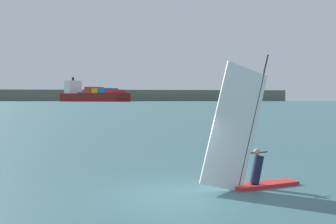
% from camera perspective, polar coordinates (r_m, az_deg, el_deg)
% --- Properties ---
extents(ground_plane, '(4000.00, 4000.00, 0.00)m').
position_cam_1_polar(ground_plane, '(13.18, 1.24, -11.38)').
color(ground_plane, '#386066').
extents(windsurfer, '(3.81, 1.63, 4.63)m').
position_cam_1_polar(windsurfer, '(14.43, 10.79, -5.36)').
color(windsurfer, red).
rests_on(windsurfer, ground_plane).
extents(cargo_ship, '(118.06, 127.39, 42.12)m').
position_cam_1_polar(cargo_ship, '(712.63, -10.13, 2.25)').
color(cargo_ship, maroon).
rests_on(cargo_ship, ground_plane).
extents(distant_headland, '(1172.02, 502.62, 24.17)m').
position_cam_1_polar(distant_headland, '(1150.11, -17.20, 2.04)').
color(distant_headland, '#60665B').
rests_on(distant_headland, ground_plane).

